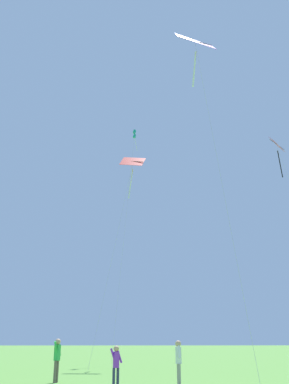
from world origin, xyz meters
TOP-DOWN VIEW (x-y plane):
  - kite_pink_low at (14.01, 34.71)m, footprint 2.77×6.53m
  - kite_red_high at (-1.79, 28.18)m, footprint 3.82×7.94m
  - kite_purple_streamer at (1.73, 15.27)m, footprint 2.47×6.30m
  - kite_teal_box at (-1.43, 35.59)m, footprint 2.10×8.36m
  - person_in_blue_jacket at (-0.23, 11.57)m, footprint 0.22×0.53m
  - person_child_small at (-2.58, 10.65)m, footprint 0.47×0.22m
  - person_far_back at (-5.11, 13.70)m, footprint 0.28×0.54m

SIDE VIEW (x-z plane):
  - person_child_small at x=-2.58m, z-range 0.15..1.62m
  - person_in_blue_jacket at x=-0.23m, z-range 0.17..1.81m
  - person_far_back at x=-5.11m, z-range 0.18..1.90m
  - kite_red_high at x=-1.79m, z-range 6.95..24.15m
  - kite_purple_streamer at x=1.73m, z-range 8.23..27.89m
  - kite_pink_low at x=14.01m, z-range 9.14..31.74m
  - kite_teal_box at x=-1.43m, z-range 10.56..34.06m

